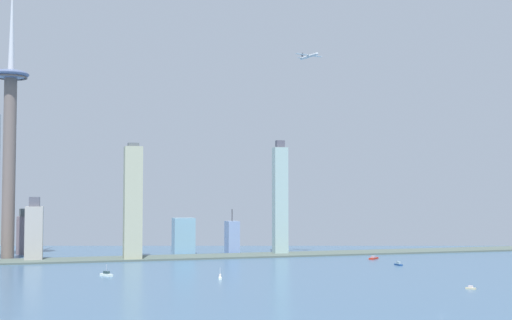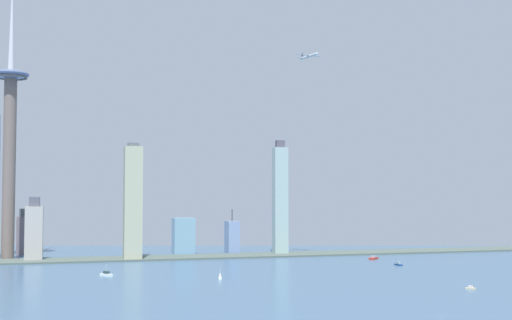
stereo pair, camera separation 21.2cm
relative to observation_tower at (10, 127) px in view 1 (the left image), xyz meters
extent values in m
plane|color=#416282|center=(302.81, -455.65, -158.34)|extent=(6000.00, 6000.00, 0.00)
cube|color=#516057|center=(302.81, -35.42, -157.31)|extent=(860.34, 55.29, 2.06)
cylinder|color=#6E605A|center=(0.00, 0.00, -47.36)|extent=(14.87, 14.87, 221.97)
ellipsoid|color=slate|center=(0.00, 0.00, 63.63)|extent=(42.60, 42.60, 10.71)
torus|color=#6E605A|center=(0.00, 0.00, 59.88)|extent=(38.35, 38.35, 2.14)
cone|color=silver|center=(0.00, 0.00, 131.06)|extent=(7.44, 7.44, 124.15)
cube|color=#7C94C3|center=(277.62, 12.64, -137.25)|extent=(15.09, 25.74, 42.18)
cylinder|color=#4C4C51|center=(277.62, 12.64, -108.29)|extent=(1.60, 1.60, 15.75)
cube|color=#AEB293|center=(142.12, -46.19, -91.31)|extent=(20.85, 22.97, 134.06)
cube|color=#545C63|center=(142.12, -46.19, -22.07)|extent=(12.51, 13.78, 4.41)
cube|color=#9EBBB6|center=(332.51, -24.29, -89.23)|extent=(17.75, 14.15, 138.23)
cube|color=#53515E|center=(332.51, -24.29, -15.49)|extent=(10.65, 8.49, 9.26)
cube|color=#AEABA4|center=(30.52, -22.75, -126.63)|extent=(19.94, 22.80, 63.43)
cube|color=#535461|center=(30.52, -22.75, -89.33)|extent=(11.97, 13.68, 11.17)
cube|color=slate|center=(12.30, 69.08, -133.88)|extent=(14.09, 14.77, 48.92)
cube|color=#4F5658|center=(12.30, 69.08, -104.37)|extent=(8.45, 8.86, 10.09)
cube|color=#77A5BF|center=(213.28, 15.33, -134.87)|extent=(26.97, 26.32, 46.94)
cube|color=beige|center=(386.25, -363.64, -157.66)|extent=(6.75, 8.09, 1.36)
cube|color=silver|center=(386.25, -363.64, -156.15)|extent=(3.43, 3.90, 1.67)
cube|color=red|center=(421.79, -111.50, -157.45)|extent=(16.74, 16.28, 1.78)
cube|color=#9B96A6|center=(421.79, -111.50, -155.56)|extent=(8.42, 8.28, 2.00)
cube|color=white|center=(202.43, -246.83, -157.26)|extent=(4.00, 7.73, 2.17)
cube|color=beige|center=(202.43, -246.83, -154.75)|extent=(2.42, 3.54, 2.85)
cylinder|color=silver|center=(202.43, -246.83, -150.40)|extent=(0.24, 0.24, 5.85)
cube|color=white|center=(104.04, -192.41, -157.20)|extent=(11.75, 15.08, 2.29)
cube|color=#283E42|center=(104.04, -192.41, -154.87)|extent=(6.13, 7.24, 2.37)
cylinder|color=silver|center=(104.04, -192.41, -150.37)|extent=(0.24, 0.24, 6.64)
cube|color=navy|center=(417.04, -182.39, -157.63)|extent=(4.56, 12.06, 1.43)
cube|color=#8DAAB1|center=(417.04, -182.39, -155.55)|extent=(2.94, 5.38, 2.72)
cylinder|color=silver|center=(346.87, -93.92, 86.42)|extent=(11.82, 32.65, 3.26)
sphere|color=silver|center=(351.21, -109.82, 86.42)|extent=(3.26, 3.26, 3.26)
cube|color=silver|center=(346.87, -93.92, 87.88)|extent=(37.51, 13.98, 0.50)
cube|color=silver|center=(343.23, -80.57, 86.91)|extent=(13.52, 6.31, 0.40)
cube|color=#2D333D|center=(343.23, -80.57, 90.55)|extent=(1.26, 2.97, 5.00)
camera|label=1|loc=(66.68, -842.50, -80.37)|focal=46.62mm
camera|label=2|loc=(66.89, -842.56, -80.37)|focal=46.62mm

